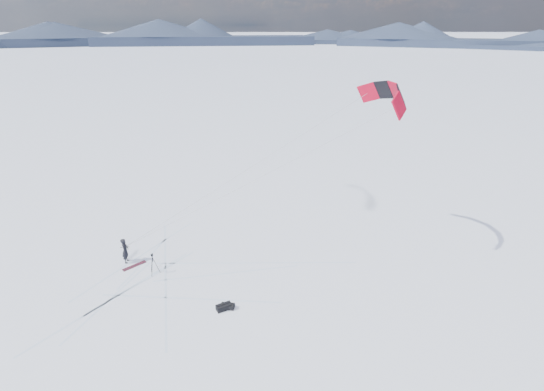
{
  "coord_description": "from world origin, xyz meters",
  "views": [
    {
      "loc": [
        6.28,
        -19.31,
        14.11
      ],
      "look_at": [
        6.53,
        3.6,
        4.17
      ],
      "focal_mm": 26.0,
      "sensor_mm": 36.0,
      "label": 1
    }
  ],
  "objects_px": {
    "tripod": "(153,261)",
    "gear_bag_b": "(228,306)",
    "snowboard": "(134,266)",
    "gear_bag_a": "(224,307)",
    "snowkiter": "(127,262)"
  },
  "relations": [
    {
      "from": "snowkiter",
      "to": "gear_bag_a",
      "type": "height_order",
      "value": "snowkiter"
    },
    {
      "from": "snowkiter",
      "to": "tripod",
      "type": "distance_m",
      "value": 2.67
    },
    {
      "from": "snowkiter",
      "to": "gear_bag_b",
      "type": "height_order",
      "value": "snowkiter"
    },
    {
      "from": "snowkiter",
      "to": "snowboard",
      "type": "height_order",
      "value": "snowkiter"
    },
    {
      "from": "snowboard",
      "to": "gear_bag_a",
      "type": "relative_size",
      "value": 1.67
    },
    {
      "from": "snowboard",
      "to": "gear_bag_b",
      "type": "relative_size",
      "value": 2.0
    },
    {
      "from": "tripod",
      "to": "gear_bag_b",
      "type": "xyz_separation_m",
      "value": [
        4.82,
        -3.29,
        -0.75
      ]
    },
    {
      "from": "snowkiter",
      "to": "gear_bag_b",
      "type": "bearing_deg",
      "value": -128.8
    },
    {
      "from": "gear_bag_b",
      "to": "snowkiter",
      "type": "bearing_deg",
      "value": 154.29
    },
    {
      "from": "snowkiter",
      "to": "snowboard",
      "type": "bearing_deg",
      "value": -133.36
    },
    {
      "from": "snowkiter",
      "to": "tripod",
      "type": "bearing_deg",
      "value": -127.35
    },
    {
      "from": "tripod",
      "to": "gear_bag_a",
      "type": "bearing_deg",
      "value": -53.92
    },
    {
      "from": "snowboard",
      "to": "gear_bag_a",
      "type": "bearing_deg",
      "value": -77.98
    },
    {
      "from": "tripod",
      "to": "gear_bag_a",
      "type": "relative_size",
      "value": 1.53
    },
    {
      "from": "snowkiter",
      "to": "gear_bag_a",
      "type": "distance_m",
      "value": 8.24
    }
  ]
}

